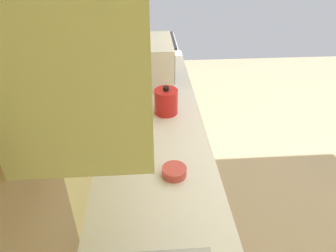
{
  "coord_description": "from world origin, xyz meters",
  "views": [
    {
      "loc": [
        -1.77,
        1.32,
        1.94
      ],
      "look_at": [
        -0.66,
        1.24,
        1.21
      ],
      "focal_mm": 32.55,
      "sensor_mm": 36.0,
      "label": 1
    }
  ],
  "objects_px": {
    "oven_range": "(149,78)",
    "microwave": "(147,61)",
    "kettle": "(166,101)",
    "bowl": "(174,171)"
  },
  "relations": [
    {
      "from": "oven_range",
      "to": "microwave",
      "type": "height_order",
      "value": "microwave"
    },
    {
      "from": "oven_range",
      "to": "microwave",
      "type": "relative_size",
      "value": 2.09
    },
    {
      "from": "oven_range",
      "to": "bowl",
      "type": "height_order",
      "value": "oven_range"
    },
    {
      "from": "bowl",
      "to": "kettle",
      "type": "xyz_separation_m",
      "value": [
        0.63,
        0.0,
        0.06
      ]
    },
    {
      "from": "microwave",
      "to": "bowl",
      "type": "relative_size",
      "value": 4.09
    },
    {
      "from": "microwave",
      "to": "kettle",
      "type": "distance_m",
      "value": 0.55
    },
    {
      "from": "oven_range",
      "to": "kettle",
      "type": "xyz_separation_m",
      "value": [
        -1.53,
        -0.1,
        0.51
      ]
    },
    {
      "from": "microwave",
      "to": "bowl",
      "type": "xyz_separation_m",
      "value": [
        -1.15,
        -0.12,
        -0.14
      ]
    },
    {
      "from": "microwave",
      "to": "kettle",
      "type": "relative_size",
      "value": 2.4
    },
    {
      "from": "microwave",
      "to": "bowl",
      "type": "distance_m",
      "value": 1.17
    }
  ]
}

